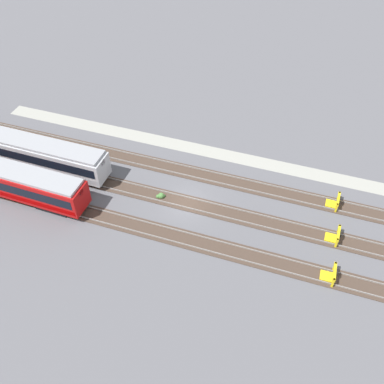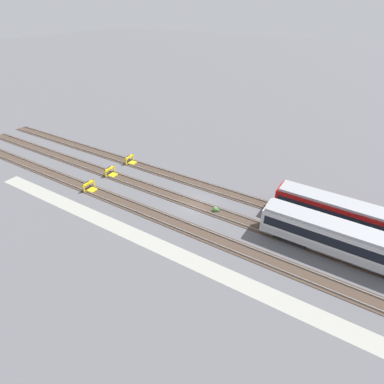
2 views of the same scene
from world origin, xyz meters
TOP-DOWN VIEW (x-y plane):
  - ground_plane at (0.00, 0.00)m, footprint 400.00×400.00m
  - service_walkway at (0.00, -8.75)m, footprint 54.00×2.00m
  - rail_track_nearest at (0.00, -4.61)m, footprint 90.00×2.23m
  - rail_track_near_inner at (0.00, 0.00)m, footprint 90.00×2.24m
  - rail_track_middle at (0.00, 4.61)m, footprint 90.00×2.23m
  - subway_car_front_row_leftmost at (18.20, 0.04)m, footprint 18.02×2.98m
  - subway_car_front_row_left_inner at (18.20, 4.61)m, footprint 18.05×3.19m
  - bumper_stop_nearest_track at (-14.42, -4.61)m, footprint 1.35×2.00m
  - bumper_stop_near_inner_track at (-14.91, -0.00)m, footprint 1.35×2.00m
  - bumper_stop_middle_track at (-15.04, 4.62)m, footprint 1.37×2.01m
  - weed_clump at (2.92, 0.10)m, footprint 0.92×0.70m

SIDE VIEW (x-z plane):
  - ground_plane at x=0.00m, z-range 0.00..0.00m
  - service_walkway at x=0.00m, z-range 0.00..0.01m
  - rail_track_nearest at x=0.00m, z-range -0.06..0.15m
  - rail_track_near_inner at x=0.00m, z-range -0.06..0.15m
  - rail_track_middle at x=0.00m, z-range -0.06..0.15m
  - weed_clump at x=2.92m, z-range -0.08..0.56m
  - bumper_stop_nearest_track at x=-14.42m, z-range -0.10..1.12m
  - bumper_stop_near_inner_track at x=-14.91m, z-range -0.10..1.12m
  - bumper_stop_middle_track at x=-15.04m, z-range -0.10..1.12m
  - subway_car_front_row_leftmost at x=18.20m, z-range 0.19..3.89m
  - subway_car_front_row_left_inner at x=18.20m, z-range 0.19..3.89m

